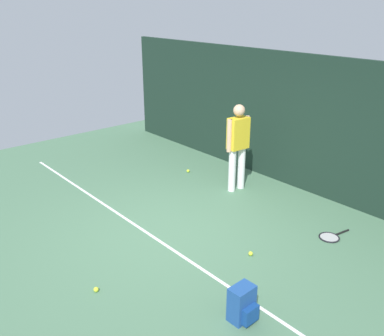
# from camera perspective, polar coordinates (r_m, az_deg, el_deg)

# --- Properties ---
(ground_plane) EXTENTS (12.00, 12.00, 0.00)m
(ground_plane) POSITION_cam_1_polar(r_m,az_deg,el_deg) (6.97, -2.52, -8.47)
(ground_plane) COLOR #4C7556
(back_fence) EXTENTS (10.00, 0.10, 2.59)m
(back_fence) POSITION_cam_1_polar(r_m,az_deg,el_deg) (8.52, 13.42, 6.05)
(back_fence) COLOR #192D23
(back_fence) RESTS_ON ground
(court_line) EXTENTS (9.00, 0.05, 0.00)m
(court_line) POSITION_cam_1_polar(r_m,az_deg,el_deg) (6.79, -4.82, -9.38)
(court_line) COLOR white
(court_line) RESTS_ON ground
(tennis_player) EXTENTS (0.25, 0.53, 1.70)m
(tennis_player) POSITION_cam_1_polar(r_m,az_deg,el_deg) (8.15, 6.14, 3.40)
(tennis_player) COLOR white
(tennis_player) RESTS_ON ground
(tennis_racket) EXTENTS (0.37, 0.63, 0.03)m
(tennis_racket) POSITION_cam_1_polar(r_m,az_deg,el_deg) (7.14, 17.99, -8.73)
(tennis_racket) COLOR black
(tennis_racket) RESTS_ON ground
(backpack) EXTENTS (0.29, 0.31, 0.44)m
(backpack) POSITION_cam_1_polar(r_m,az_deg,el_deg) (5.20, 6.77, -17.64)
(backpack) COLOR #1E478C
(backpack) RESTS_ON ground
(tennis_ball_near_player) EXTENTS (0.07, 0.07, 0.07)m
(tennis_ball_near_player) POSITION_cam_1_polar(r_m,az_deg,el_deg) (6.41, 7.83, -11.24)
(tennis_ball_near_player) COLOR #CCE033
(tennis_ball_near_player) RESTS_ON ground
(tennis_ball_by_fence) EXTENTS (0.07, 0.07, 0.07)m
(tennis_ball_by_fence) POSITION_cam_1_polar(r_m,az_deg,el_deg) (5.80, -12.68, -15.54)
(tennis_ball_by_fence) COLOR #CCE033
(tennis_ball_by_fence) RESTS_ON ground
(tennis_ball_mid_court) EXTENTS (0.07, 0.07, 0.07)m
(tennis_ball_mid_court) POSITION_cam_1_polar(r_m,az_deg,el_deg) (9.25, -0.53, -0.39)
(tennis_ball_mid_court) COLOR #CCE033
(tennis_ball_mid_court) RESTS_ON ground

